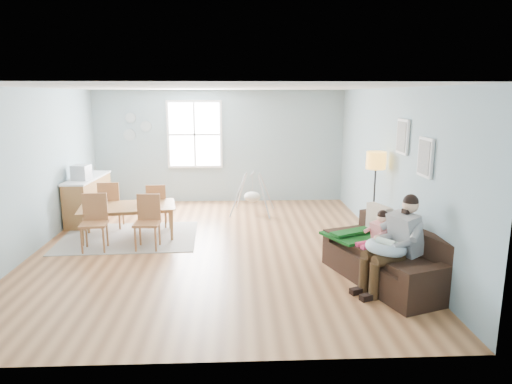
{
  "coord_description": "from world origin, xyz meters",
  "views": [
    {
      "loc": [
        0.39,
        -7.56,
        2.59
      ],
      "look_at": [
        0.71,
        -0.15,
        1.0
      ],
      "focal_mm": 32.0,
      "sensor_mm": 36.0,
      "label": 1
    }
  ],
  "objects_px": {
    "father": "(396,241)",
    "toddler": "(377,233)",
    "chair_se": "(148,218)",
    "chair_nw": "(110,202)",
    "monitor": "(81,172)",
    "chair_sw": "(94,218)",
    "dining_table": "(129,222)",
    "chair_ne": "(157,203)",
    "sofa": "(388,262)",
    "counter": "(88,198)",
    "baby_swing": "(252,196)",
    "floor_lamp": "(376,168)",
    "storage_cube": "(408,273)"
  },
  "relations": [
    {
      "from": "father",
      "to": "toddler",
      "type": "height_order",
      "value": "father"
    },
    {
      "from": "chair_se",
      "to": "chair_nw",
      "type": "bearing_deg",
      "value": 129.02
    },
    {
      "from": "chair_nw",
      "to": "monitor",
      "type": "height_order",
      "value": "monitor"
    },
    {
      "from": "chair_sw",
      "to": "toddler",
      "type": "bearing_deg",
      "value": -18.13
    },
    {
      "from": "toddler",
      "to": "chair_sw",
      "type": "relative_size",
      "value": 0.82
    },
    {
      "from": "dining_table",
      "to": "chair_ne",
      "type": "bearing_deg",
      "value": 46.37
    },
    {
      "from": "chair_se",
      "to": "monitor",
      "type": "xyz_separation_m",
      "value": [
        -1.57,
        1.51,
        0.55
      ]
    },
    {
      "from": "sofa",
      "to": "chair_nw",
      "type": "relative_size",
      "value": 2.26
    },
    {
      "from": "toddler",
      "to": "counter",
      "type": "xyz_separation_m",
      "value": [
        -5.07,
        3.29,
        -0.2
      ]
    },
    {
      "from": "dining_table",
      "to": "chair_ne",
      "type": "height_order",
      "value": "chair_ne"
    },
    {
      "from": "dining_table",
      "to": "chair_sw",
      "type": "bearing_deg",
      "value": -133.98
    },
    {
      "from": "chair_ne",
      "to": "dining_table",
      "type": "bearing_deg",
      "value": -123.7
    },
    {
      "from": "dining_table",
      "to": "chair_se",
      "type": "xyz_separation_m",
      "value": [
        0.47,
        -0.58,
        0.22
      ]
    },
    {
      "from": "father",
      "to": "baby_swing",
      "type": "distance_m",
      "value": 4.48
    },
    {
      "from": "monitor",
      "to": "counter",
      "type": "bearing_deg",
      "value": 89.63
    },
    {
      "from": "floor_lamp",
      "to": "sofa",
      "type": "bearing_deg",
      "value": -99.29
    },
    {
      "from": "storage_cube",
      "to": "monitor",
      "type": "xyz_separation_m",
      "value": [
        -5.39,
        3.4,
        0.85
      ]
    },
    {
      "from": "chair_sw",
      "to": "chair_ne",
      "type": "distance_m",
      "value": 1.5
    },
    {
      "from": "storage_cube",
      "to": "chair_se",
      "type": "height_order",
      "value": "chair_se"
    },
    {
      "from": "floor_lamp",
      "to": "chair_se",
      "type": "xyz_separation_m",
      "value": [
        -3.9,
        -0.01,
        -0.83
      ]
    },
    {
      "from": "monitor",
      "to": "floor_lamp",
      "type": "bearing_deg",
      "value": -15.31
    },
    {
      "from": "storage_cube",
      "to": "father",
      "type": "bearing_deg",
      "value": -169.22
    },
    {
      "from": "chair_sw",
      "to": "chair_se",
      "type": "relative_size",
      "value": 1.03
    },
    {
      "from": "chair_se",
      "to": "chair_ne",
      "type": "xyz_separation_m",
      "value": [
        -0.06,
        1.2,
        -0.03
      ]
    },
    {
      "from": "chair_se",
      "to": "chair_nw",
      "type": "height_order",
      "value": "chair_nw"
    },
    {
      "from": "chair_nw",
      "to": "counter",
      "type": "distance_m",
      "value": 0.92
    },
    {
      "from": "toddler",
      "to": "chair_nw",
      "type": "bearing_deg",
      "value": 149.34
    },
    {
      "from": "father",
      "to": "chair_sw",
      "type": "xyz_separation_m",
      "value": [
        -4.5,
        1.9,
        -0.15
      ]
    },
    {
      "from": "chair_sw",
      "to": "monitor",
      "type": "height_order",
      "value": "monitor"
    },
    {
      "from": "chair_nw",
      "to": "baby_swing",
      "type": "height_order",
      "value": "chair_nw"
    },
    {
      "from": "dining_table",
      "to": "counter",
      "type": "xyz_separation_m",
      "value": [
        -1.1,
        1.24,
        0.17
      ]
    },
    {
      "from": "storage_cube",
      "to": "baby_swing",
      "type": "relative_size",
      "value": 0.43
    },
    {
      "from": "father",
      "to": "chair_nw",
      "type": "distance_m",
      "value": 5.5
    },
    {
      "from": "counter",
      "to": "monitor",
      "type": "xyz_separation_m",
      "value": [
        -0.0,
        -0.31,
        0.6
      ]
    },
    {
      "from": "floor_lamp",
      "to": "chair_se",
      "type": "relative_size",
      "value": 1.77
    },
    {
      "from": "floor_lamp",
      "to": "chair_ne",
      "type": "bearing_deg",
      "value": 163.17
    },
    {
      "from": "storage_cube",
      "to": "dining_table",
      "type": "height_order",
      "value": "dining_table"
    },
    {
      "from": "floor_lamp",
      "to": "counter",
      "type": "distance_m",
      "value": 5.83
    },
    {
      "from": "chair_ne",
      "to": "monitor",
      "type": "distance_m",
      "value": 1.65
    },
    {
      "from": "sofa",
      "to": "chair_nw",
      "type": "height_order",
      "value": "chair_nw"
    },
    {
      "from": "storage_cube",
      "to": "counter",
      "type": "height_order",
      "value": "counter"
    },
    {
      "from": "dining_table",
      "to": "baby_swing",
      "type": "bearing_deg",
      "value": 24.46
    },
    {
      "from": "chair_sw",
      "to": "dining_table",
      "type": "bearing_deg",
      "value": 55.95
    },
    {
      "from": "sofa",
      "to": "chair_ne",
      "type": "xyz_separation_m",
      "value": [
        -3.69,
        2.83,
        0.21
      ]
    },
    {
      "from": "storage_cube",
      "to": "chair_sw",
      "type": "xyz_separation_m",
      "value": [
        -4.71,
        1.86,
        0.32
      ]
    },
    {
      "from": "toddler",
      "to": "chair_ne",
      "type": "relative_size",
      "value": 0.89
    },
    {
      "from": "chair_sw",
      "to": "monitor",
      "type": "distance_m",
      "value": 1.77
    },
    {
      "from": "storage_cube",
      "to": "chair_ne",
      "type": "distance_m",
      "value": 4.97
    },
    {
      "from": "father",
      "to": "storage_cube",
      "type": "height_order",
      "value": "father"
    },
    {
      "from": "toddler",
      "to": "monitor",
      "type": "xyz_separation_m",
      "value": [
        -5.07,
        2.98,
        0.4
      ]
    }
  ]
}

